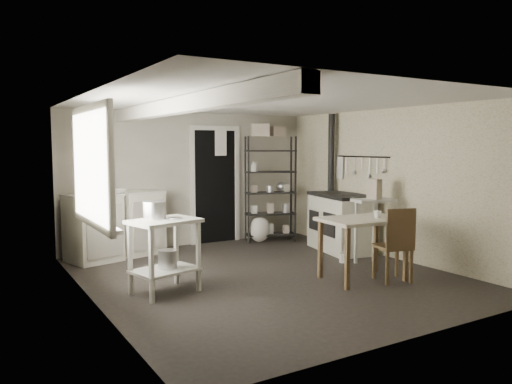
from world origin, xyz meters
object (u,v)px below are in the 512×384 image
base_cabinets (116,228)px  prep_table (165,260)px  stockpot (155,213)px  flour_sack (260,229)px  stove (341,224)px  chair (393,244)px  shelf_rack (270,189)px  work_table (363,251)px

base_cabinets → prep_table: bearing=-107.1°
stockpot → flour_sack: size_ratio=0.63×
base_cabinets → stove: bearing=-39.7°
prep_table → chair: chair is taller
shelf_rack → flour_sack: size_ratio=4.14×
work_table → flour_sack: bearing=86.4°
shelf_rack → chair: size_ratio=1.98×
stockpot → flour_sack: 3.42m
chair → flour_sack: bearing=107.6°
base_cabinets → work_table: bearing=-67.5°
shelf_rack → stockpot: bearing=-125.1°
stockpot → flour_sack: bearing=37.1°
shelf_rack → stove: (0.53, -1.33, -0.51)m
stockpot → shelf_rack: shelf_rack is taller
stove → stockpot: bearing=-157.8°
prep_table → stockpot: bearing=134.0°
prep_table → stove: (3.34, 0.78, 0.04)m
shelf_rack → work_table: (-0.40, -2.85, -0.57)m
prep_table → chair: bearing=-20.3°
work_table → flour_sack: work_table is taller
prep_table → flour_sack: size_ratio=1.91×
base_cabinets → chair: size_ratio=1.61×
prep_table → stockpot: stockpot is taller
prep_table → flour_sack: bearing=39.2°
chair → flour_sack: chair is taller
base_cabinets → flour_sack: 2.56m
stockpot → base_cabinets: 2.18m
stove → work_table: size_ratio=1.13×
stove → base_cabinets: bearing=167.3°
flour_sack → prep_table: bearing=-140.8°
shelf_rack → prep_table: bearing=-123.2°
stove → work_table: bearing=-110.8°
stove → flour_sack: 1.54m
chair → work_table: bearing=154.4°
prep_table → chair: size_ratio=0.91×
stockpot → base_cabinets: size_ratio=0.19×
stove → flour_sack: (-0.76, 1.33, -0.20)m
stockpot → chair: 3.01m
stockpot → flour_sack: (2.67, 2.02, -0.70)m
chair → shelf_rack: bearing=103.4°
prep_table → stockpot: (-0.08, 0.09, 0.54)m
base_cabinets → shelf_rack: size_ratio=0.81×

